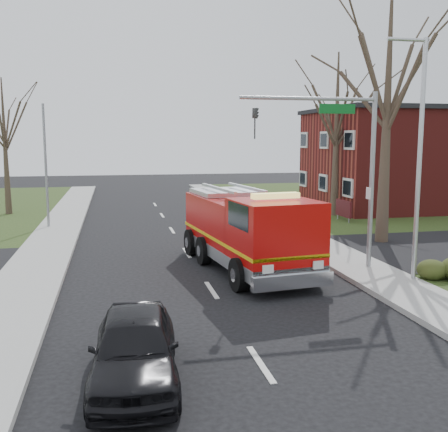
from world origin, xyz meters
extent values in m
plane|color=black|center=(0.00, 0.00, 0.00)|extent=(120.00, 120.00, 0.00)
cube|color=gray|center=(6.20, 0.00, 0.07)|extent=(2.40, 80.00, 0.15)
cube|color=gray|center=(-6.20, 0.00, 0.07)|extent=(2.40, 80.00, 0.15)
cube|color=maroon|center=(19.00, 18.00, 3.50)|extent=(15.00, 10.00, 7.00)
cube|color=black|center=(19.00, 18.00, 7.10)|extent=(15.40, 10.40, 0.30)
cube|color=silver|center=(11.45, 18.00, 2.00)|extent=(0.12, 1.40, 1.20)
cube|color=#430F14|center=(10.50, 12.50, 0.90)|extent=(0.12, 2.00, 1.00)
cylinder|color=gray|center=(10.50, 11.70, 0.45)|extent=(0.08, 0.08, 0.90)
cylinder|color=gray|center=(10.50, 13.30, 0.45)|extent=(0.08, 0.08, 0.90)
cone|color=#352A1F|center=(9.50, 6.00, 6.00)|extent=(0.64, 0.64, 12.00)
cone|color=#352A1F|center=(11.00, 15.00, 5.25)|extent=(0.56, 0.56, 10.50)
cone|color=#352A1F|center=(-10.00, 20.00, 4.50)|extent=(0.44, 0.44, 9.00)
cylinder|color=gray|center=(6.50, 1.50, 3.40)|extent=(0.18, 0.18, 6.80)
cylinder|color=gray|center=(3.90, 1.50, 6.50)|extent=(5.20, 0.14, 0.14)
cube|color=#0C591E|center=(5.00, 1.50, 6.15)|extent=(1.40, 0.06, 0.35)
imported|color=black|center=(1.90, 1.50, 6.15)|extent=(0.22, 0.18, 1.10)
cylinder|color=#B7BABF|center=(7.20, -0.50, 4.20)|extent=(0.16, 0.16, 8.40)
cylinder|color=#B7BABF|center=(6.50, -0.50, 8.30)|extent=(1.40, 0.12, 0.12)
cylinder|color=gray|center=(-6.80, 14.00, 3.50)|extent=(0.14, 0.14, 7.00)
cube|color=#B30908|center=(1.70, 3.87, 1.61)|extent=(3.34, 5.68, 2.18)
cube|color=#B30908|center=(2.19, -0.04, 1.76)|extent=(3.01, 3.01, 2.49)
cube|color=#B7BABF|center=(1.86, 2.64, 0.73)|extent=(3.70, 8.36, 0.47)
cube|color=#E5B20C|center=(1.86, 2.64, 1.30)|extent=(3.71, 8.36, 0.12)
cube|color=black|center=(2.33, -1.17, 2.54)|extent=(2.39, 0.40, 0.88)
cube|color=#E5D866|center=(2.19, -0.04, 3.16)|extent=(1.69, 0.57, 0.19)
cylinder|color=black|center=(0.87, -0.31, 0.57)|extent=(0.50, 1.18, 1.14)
cylinder|color=black|center=(3.54, 0.03, 0.57)|extent=(0.50, 1.18, 1.14)
cylinder|color=black|center=(0.13, 5.55, 0.57)|extent=(0.50, 1.18, 1.14)
cylinder|color=black|center=(2.81, 5.89, 0.57)|extent=(0.50, 1.18, 1.14)
imported|color=black|center=(-2.80, -6.25, 0.75)|extent=(2.06, 4.51, 1.50)
camera|label=1|loc=(-3.14, -16.79, 5.03)|focal=42.00mm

